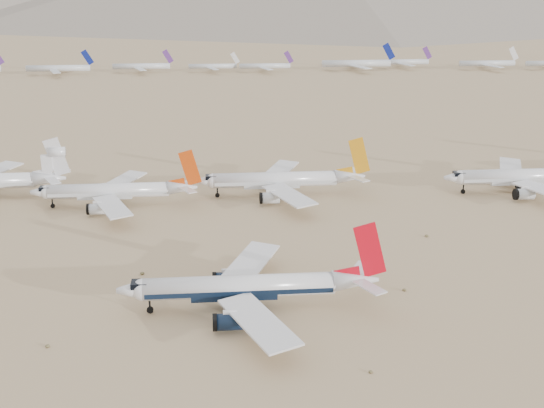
{
  "coord_description": "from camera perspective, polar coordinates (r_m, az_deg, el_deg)",
  "views": [
    {
      "loc": [
        -13.74,
        -122.94,
        62.48
      ],
      "look_at": [
        0.12,
        38.96,
        7.0
      ],
      "focal_mm": 45.0,
      "sensor_mm": 36.0,
      "label": 1
    }
  ],
  "objects": [
    {
      "name": "desert_scrub",
      "position": [
        118.86,
        -7.73,
        -12.89
      ],
      "size": [
        233.6,
        121.67,
        0.63
      ],
      "color": "brown",
      "rests_on": "ground"
    },
    {
      "name": "row2_navy_widebody",
      "position": [
        216.33,
        20.51,
        2.17
      ],
      "size": [
        48.27,
        47.2,
        17.17
      ],
      "color": "silver",
      "rests_on": "ground"
    },
    {
      "name": "row2_orange_tail",
      "position": [
        195.17,
        -12.95,
        1.07
      ],
      "size": [
        44.72,
        43.74,
        15.95
      ],
      "color": "silver",
      "rests_on": "ground"
    },
    {
      "name": "ground",
      "position": [
        138.59,
        1.34,
        -7.95
      ],
      "size": [
        7000.0,
        7000.0,
        0.0
      ],
      "primitive_type": "plane",
      "color": "#9A7859",
      "rests_on": "ground"
    },
    {
      "name": "distant_storage_row",
      "position": [
        459.76,
        1.81,
        11.59
      ],
      "size": [
        618.84,
        58.5,
        16.13
      ],
      "color": "silver",
      "rests_on": "ground"
    },
    {
      "name": "main_airliner",
      "position": [
        132.68,
        -1.78,
        -6.93
      ],
      "size": [
        49.35,
        48.2,
        17.42
      ],
      "color": "silver",
      "rests_on": "ground"
    },
    {
      "name": "row2_gold_tail",
      "position": [
        199.29,
        0.86,
        2.03
      ],
      "size": [
        48.3,
        47.24,
        17.2
      ],
      "color": "silver",
      "rests_on": "ground"
    }
  ]
}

